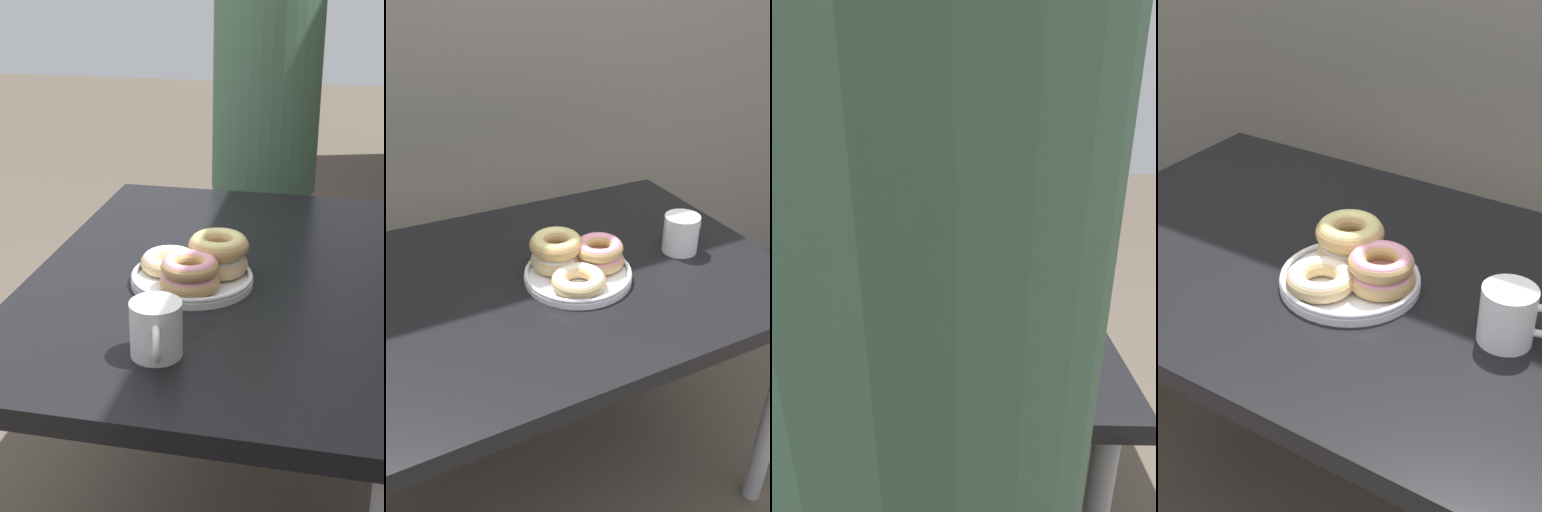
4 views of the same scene
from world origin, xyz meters
The scene contains 3 objects.
dining_table centered at (0.00, 0.37, 0.64)m, with size 1.12×0.78×0.71m.
donut_plate centered at (0.07, 0.33, 0.75)m, with size 0.27×0.26×0.10m.
coffee_mug centered at (0.36, 0.32, 0.76)m, with size 0.12×0.09×0.10m.
Camera 2 is at (-0.36, -0.55, 1.34)m, focal length 35.00 mm.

